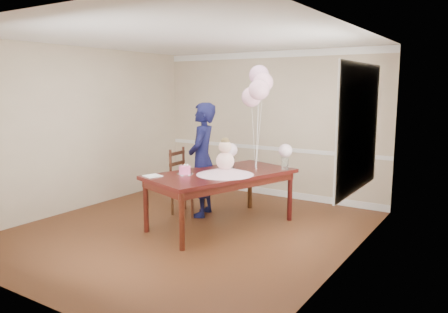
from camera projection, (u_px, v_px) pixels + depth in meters
floor at (189, 230)px, 6.30m from camera, size 4.50×5.00×0.00m
ceiling at (186, 38)px, 5.88m from camera, size 4.50×5.00×0.02m
wall_back at (269, 124)px, 8.17m from camera, size 4.50×0.02×2.70m
wall_front at (22, 163)px, 4.02m from camera, size 4.50×0.02×2.70m
wall_left at (81, 129)px, 7.30m from camera, size 0.02×5.00×2.70m
wall_right at (347, 149)px, 4.89m from camera, size 0.02×5.00×2.70m
chair_rail_trim at (269, 148)px, 8.23m from camera, size 4.50×0.02×0.07m
crown_molding at (270, 54)px, 7.96m from camera, size 4.50×0.02×0.12m
baseboard_trim at (268, 192)px, 8.36m from camera, size 4.50×0.02×0.12m
window_frame at (359, 128)px, 5.28m from camera, size 0.02×1.66×1.56m
window_blinds at (357, 128)px, 5.29m from camera, size 0.01×1.50×1.40m
dining_table_top at (221, 174)px, 6.37m from camera, size 1.70×2.39×0.05m
table_apron at (221, 180)px, 6.38m from camera, size 1.56×2.26×0.11m
table_leg_fl at (146, 206)px, 6.16m from camera, size 0.10×0.10×0.76m
table_leg_fr at (182, 221)px, 5.46m from camera, size 0.10×0.10×0.76m
table_leg_bl at (250, 186)px, 7.40m from camera, size 0.10×0.10×0.76m
table_leg_br at (290, 196)px, 6.70m from camera, size 0.10×0.10×0.76m
baby_skirt at (225, 171)px, 6.20m from camera, size 1.04×1.04×0.11m
baby_torso at (225, 161)px, 6.17m from camera, size 0.26×0.26×0.26m
baby_head at (225, 147)px, 6.14m from camera, size 0.18×0.18×0.18m
baby_hair at (225, 142)px, 6.13m from camera, size 0.13×0.13×0.13m
cake_platter at (185, 174)px, 6.22m from camera, size 0.30×0.30×0.01m
birthday_cake at (185, 170)px, 6.21m from camera, size 0.20×0.20×0.11m
cake_flower_a at (185, 165)px, 6.20m from camera, size 0.03×0.03×0.03m
cake_flower_b at (187, 165)px, 6.19m from camera, size 0.03×0.03×0.03m
rose_vase_near at (231, 163)px, 6.68m from camera, size 0.14×0.14×0.17m
roses_near at (231, 150)px, 6.65m from camera, size 0.21×0.21×0.21m
rose_vase_far at (285, 163)px, 6.61m from camera, size 0.14×0.14×0.17m
roses_far at (285, 151)px, 6.58m from camera, size 0.21×0.21×0.21m
napkin at (153, 176)px, 6.08m from camera, size 0.27×0.27×0.01m
balloon_weight at (256, 168)px, 6.65m from camera, size 0.05×0.05×0.02m
balloon_a at (252, 97)px, 6.56m from camera, size 0.30×0.30×0.30m
balloon_b at (259, 90)px, 6.35m from camera, size 0.30×0.30×0.30m
balloon_c at (263, 82)px, 6.50m from camera, size 0.30×0.30×0.30m
balloon_d at (259, 75)px, 6.58m from camera, size 0.30×0.30×0.30m
balloon_ribbon_a at (254, 138)px, 6.62m from camera, size 0.10×0.03×0.90m
balloon_ribbon_b at (257, 135)px, 6.51m from camera, size 0.09×0.09×1.01m
balloon_ribbon_c at (259, 131)px, 6.59m from camera, size 0.05×0.09×1.12m
balloon_ribbon_d at (257, 127)px, 6.63m from camera, size 0.05×0.13×1.23m
dining_chair_seat at (188, 185)px, 7.05m from camera, size 0.50×0.50×0.05m
chair_leg_fl at (172, 201)px, 7.02m from camera, size 0.05×0.05×0.45m
chair_leg_fr at (192, 204)px, 6.84m from camera, size 0.05×0.05×0.45m
chair_leg_bl at (185, 196)px, 7.34m from camera, size 0.05×0.05×0.45m
chair_leg_br at (204, 199)px, 7.17m from camera, size 0.05×0.05×0.45m
chair_back_post_l at (171, 168)px, 6.94m from camera, size 0.05×0.05×0.58m
chair_back_post_r at (184, 164)px, 7.27m from camera, size 0.05×0.05×0.58m
chair_slat_low at (177, 173)px, 7.12m from camera, size 0.07×0.42×0.05m
chair_slat_mid at (177, 163)px, 7.10m from camera, size 0.07×0.42×0.05m
chair_slat_top at (177, 153)px, 7.07m from camera, size 0.07×0.42×0.05m
woman at (202, 160)px, 6.90m from camera, size 0.63×0.76×1.80m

